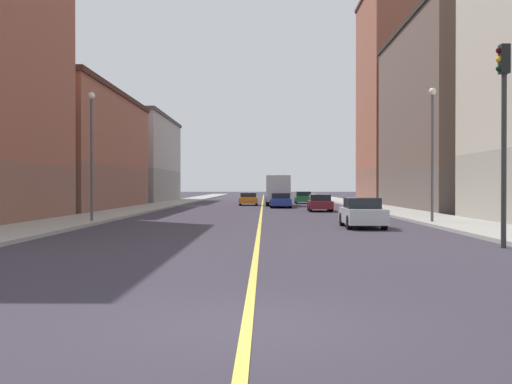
{
  "coord_description": "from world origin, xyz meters",
  "views": [
    {
      "loc": [
        0.24,
        -8.33,
        1.92
      ],
      "look_at": [
        -0.33,
        32.04,
        1.53
      ],
      "focal_mm": 42.68,
      "sensor_mm": 36.0,
      "label": 1
    }
  ],
  "objects": [
    {
      "name": "building_left_mid",
      "position": [
        17.62,
        42.34,
        7.71
      ],
      "size": [
        12.15,
        21.4,
        15.41
      ],
      "color": "brown",
      "rests_on": "ground"
    },
    {
      "name": "street_lamp_left_near",
      "position": [
        8.65,
        22.27,
        4.24
      ],
      "size": [
        0.36,
        0.36,
        6.7
      ],
      "color": "#4C4C51",
      "rests_on": "ground"
    },
    {
      "name": "car_red",
      "position": [
        1.38,
        52.64,
        0.63
      ],
      "size": [
        2.04,
        4.01,
        1.31
      ],
      "color": "red",
      "rests_on": "ground"
    },
    {
      "name": "street_lamp_right_near",
      "position": [
        -8.65,
        22.78,
        4.19
      ],
      "size": [
        0.36,
        0.36,
        6.6
      ],
      "color": "#4C4C51",
      "rests_on": "ground"
    },
    {
      "name": "car_maroon",
      "position": [
        4.47,
        38.16,
        0.64
      ],
      "size": [
        1.87,
        4.2,
        1.29
      ],
      "color": "maroon",
      "rests_on": "ground"
    },
    {
      "name": "sidewalk_left",
      "position": [
        9.88,
        49.0,
        0.07
      ],
      "size": [
        3.64,
        168.0,
        0.15
      ],
      "primitive_type": "cube",
      "color": "#9E9B93",
      "rests_on": "ground"
    },
    {
      "name": "car_green",
      "position": [
        4.53,
        59.2,
        0.65
      ],
      "size": [
        1.89,
        4.28,
        1.33
      ],
      "color": "#1E6B38",
      "rests_on": "ground"
    },
    {
      "name": "car_orange",
      "position": [
        -1.4,
        52.74,
        0.62
      ],
      "size": [
        1.93,
        4.19,
        1.25
      ],
      "color": "orange",
      "rests_on": "ground"
    },
    {
      "name": "ground_plane",
      "position": [
        0.0,
        0.0,
        0.0
      ],
      "size": [
        400.0,
        400.0,
        0.0
      ],
      "primitive_type": "plane",
      "color": "#342E3A",
      "rests_on": "ground"
    },
    {
      "name": "sidewalk_right",
      "position": [
        -9.88,
        49.0,
        0.07
      ],
      "size": [
        3.64,
        168.0,
        0.15
      ],
      "primitive_type": "cube",
      "color": "#9E9B93",
      "rests_on": "ground"
    },
    {
      "name": "traffic_light_left_near",
      "position": [
        7.64,
        10.6,
        4.06
      ],
      "size": [
        0.4,
        0.32,
        6.3
      ],
      "color": "#2D2D2D",
      "rests_on": "ground"
    },
    {
      "name": "building_right_distant",
      "position": [
        -17.62,
        67.27,
        5.29
      ],
      "size": [
        12.15,
        21.27,
        10.56
      ],
      "color": "gray",
      "rests_on": "ground"
    },
    {
      "name": "box_truck",
      "position": [
        1.53,
        51.36,
        1.57
      ],
      "size": [
        2.38,
        6.83,
        2.95
      ],
      "color": "beige",
      "rests_on": "ground"
    },
    {
      "name": "lane_center_stripe",
      "position": [
        0.0,
        49.0,
        0.01
      ],
      "size": [
        0.16,
        154.0,
        0.01
      ],
      "primitive_type": "cube",
      "color": "#E5D14C",
      "rests_on": "ground"
    },
    {
      "name": "building_right_midblock",
      "position": [
        -17.62,
        42.46,
        4.92
      ],
      "size": [
        12.15,
        23.07,
        9.83
      ],
      "color": "brown",
      "rests_on": "ground"
    },
    {
      "name": "car_blue",
      "position": [
        1.67,
        45.94,
        0.64
      ],
      "size": [
        1.92,
        4.55,
        1.3
      ],
      "color": "#23389E",
      "rests_on": "ground"
    },
    {
      "name": "building_left_far",
      "position": [
        17.62,
        61.19,
        12.03
      ],
      "size": [
        12.15,
        14.41,
        24.03
      ],
      "color": "brown",
      "rests_on": "ground"
    },
    {
      "name": "car_white",
      "position": [
        1.66,
        66.76,
        0.62
      ],
      "size": [
        1.92,
        4.34,
        1.26
      ],
      "color": "white",
      "rests_on": "ground"
    },
    {
      "name": "car_silver",
      "position": [
        4.76,
        19.81,
        0.66
      ],
      "size": [
        1.77,
        4.09,
        1.39
      ],
      "color": "silver",
      "rests_on": "ground"
    }
  ]
}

